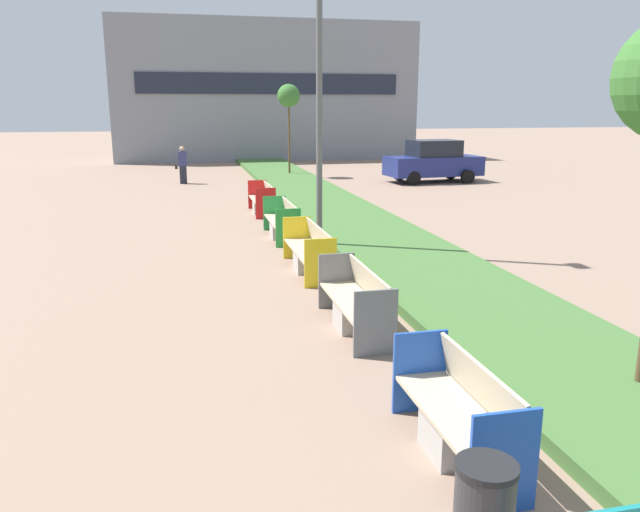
# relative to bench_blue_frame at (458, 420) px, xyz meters

# --- Properties ---
(planter_grass_strip) EXTENTS (2.80, 120.00, 0.18)m
(planter_grass_strip) POSITION_rel_bench_blue_frame_xyz_m (2.26, 4.44, -0.27)
(planter_grass_strip) COLOR #426B33
(planter_grass_strip) RESTS_ON ground
(building_backdrop) EXTENTS (18.61, 5.49, 8.37)m
(building_backdrop) POSITION_rel_bench_blue_frame_xyz_m (3.06, 35.78, 3.82)
(building_backdrop) COLOR gray
(building_backdrop) RESTS_ON ground
(bench_blue_frame) EXTENTS (0.65, 1.92, 0.94)m
(bench_blue_frame) POSITION_rel_bench_blue_frame_xyz_m (0.00, 0.00, 0.00)
(bench_blue_frame) COLOR #ADA8A0
(bench_blue_frame) RESTS_ON ground
(bench_grey_frame) EXTENTS (0.65, 2.21, 0.94)m
(bench_grey_frame) POSITION_rel_bench_blue_frame_xyz_m (0.00, 3.64, 0.01)
(bench_grey_frame) COLOR #ADA8A0
(bench_grey_frame) RESTS_ON ground
(bench_yellow_frame) EXTENTS (0.65, 2.44, 0.94)m
(bench_yellow_frame) POSITION_rel_bench_blue_frame_xyz_m (0.01, 7.16, 0.02)
(bench_yellow_frame) COLOR #ADA8A0
(bench_yellow_frame) RESTS_ON ground
(bench_green_frame) EXTENTS (0.65, 2.25, 0.94)m
(bench_green_frame) POSITION_rel_bench_blue_frame_xyz_m (0.00, 10.59, 0.01)
(bench_green_frame) COLOR #ADA8A0
(bench_green_frame) RESTS_ON ground
(bench_red_frame) EXTENTS (0.65, 2.08, 0.94)m
(bench_red_frame) POSITION_rel_bench_blue_frame_xyz_m (0.00, 14.46, 0.00)
(bench_red_frame) COLOR #ADA8A0
(bench_red_frame) RESTS_ON ground
(street_lamp_post) EXTENTS (0.24, 0.44, 8.70)m
(street_lamp_post) POSITION_rel_bench_blue_frame_xyz_m (0.61, 8.96, 4.38)
(street_lamp_post) COLOR #56595B
(street_lamp_post) RESTS_ON ground
(sapling_tree_far) EXTENTS (1.06, 1.06, 4.32)m
(sapling_tree_far) POSITION_rel_bench_blue_frame_xyz_m (2.65, 24.63, 3.37)
(sapling_tree_far) COLOR brown
(sapling_tree_far) RESTS_ON ground
(pedestrian_walking) EXTENTS (0.53, 0.24, 1.62)m
(pedestrian_walking) POSITION_rel_bench_blue_frame_xyz_m (-2.38, 22.94, 0.46)
(pedestrian_walking) COLOR #232633
(pedestrian_walking) RESTS_ON ground
(parked_car_distant) EXTENTS (4.32, 2.07, 1.86)m
(parked_car_distant) POSITION_rel_bench_blue_frame_xyz_m (8.55, 21.10, 0.55)
(parked_car_distant) COLOR navy
(parked_car_distant) RESTS_ON ground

